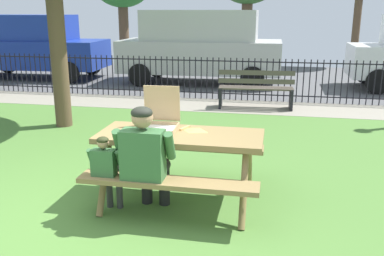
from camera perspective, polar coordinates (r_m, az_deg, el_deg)
ground at (r=5.52m, az=-10.62°, el=-6.97°), size 28.00×10.61×0.02m
cobblestone_walkway at (r=9.76m, az=-0.71°, el=3.18°), size 28.00×1.40×0.01m
street_asphalt at (r=13.69m, az=2.80°, el=6.71°), size 28.00×6.72×0.01m
picnic_table_foreground at (r=4.72m, az=-1.56°, el=-2.75°), size 1.80×1.49×0.79m
pizza_box_open at (r=4.85m, az=-4.35°, el=1.22°), size 0.44×0.47×0.47m
pizza_slice_on_table at (r=4.79m, az=0.08°, el=-0.22°), size 0.32×0.26×0.02m
adult_at_table at (r=4.30m, az=-6.18°, el=-3.84°), size 0.61×0.59×1.19m
child_at_table at (r=4.46m, az=-11.31°, el=-5.18°), size 0.35×0.34×0.87m
iron_fence_streetside at (r=10.34m, az=0.08°, el=6.77°), size 18.51×0.03×1.00m
park_bench_center at (r=9.35m, az=8.52°, el=5.09°), size 1.62×0.55×0.85m
parked_car_far_left at (r=14.43m, az=-20.49°, el=10.27°), size 4.48×2.09×1.94m
parked_car_left at (r=12.52m, az=1.15°, el=10.99°), size 4.61×1.97×2.08m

